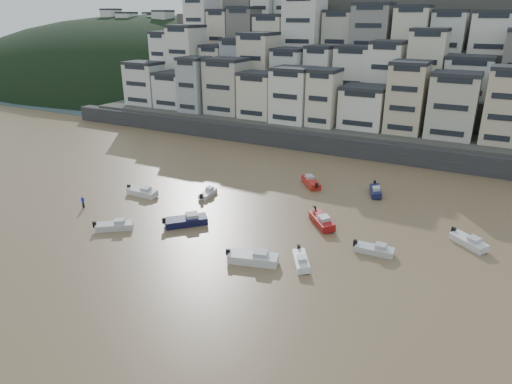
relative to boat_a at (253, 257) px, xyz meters
The scene contains 18 objects.
ground 24.38m from the boat_a, 126.28° to the right, with size 400.00×400.00×0.00m, color olive.
sea_strip 176.62m from the boat_a, 134.78° to the left, with size 340.00×340.00×0.00m, color slate.
harbor_wall 45.58m from the boat_a, 95.56° to the left, with size 140.00×3.00×3.50m, color #38383A.
hillside 86.07m from the boat_a, 89.78° to the left, with size 141.04×66.00×50.00m.
headland 158.99m from the boat_a, 133.49° to the left, with size 216.00×135.00×53.33m.
boat_a is the anchor object (origin of this frame).
boat_b 5.32m from the boat_a, 24.54° to the left, with size 4.80×1.57×1.31m, color white, non-canonical shape.
boat_c 13.16m from the boat_a, 160.17° to the left, with size 6.03×1.97×1.64m, color #121339, non-canonical shape.
boat_d 14.19m from the boat_a, 36.75° to the left, with size 4.79×1.57×1.31m, color silver, non-canonical shape.
boat_e 13.35m from the boat_a, 75.84° to the left, with size 6.00×1.96×1.64m, color maroon, non-canonical shape.
boat_f 21.26m from the boat_a, 137.17° to the left, with size 4.36×1.43×1.19m, color silver, non-canonical shape.
boat_g 26.05m from the boat_a, 36.93° to the left, with size 5.16×1.69×1.41m, color silver, non-canonical shape.
boat_h 26.35m from the boat_a, 97.48° to the left, with size 5.72×1.87×1.56m, color #AF1E15, non-canonical shape.
boat_i 27.97m from the boat_a, 75.97° to the left, with size 5.19×1.70×1.42m, color #151842, non-canonical shape.
boat_j 19.81m from the boat_a, behind, with size 5.11×1.67×1.39m, color silver, non-canonical shape.
boat_k 26.50m from the boat_a, 157.97° to the left, with size 5.48×1.79×1.49m, color silver, non-canonical shape.
person_blue 29.09m from the boat_a, behind, with size 0.44×0.44×1.74m, color #1B2DCB, non-canonical shape.
person_pink 14.23m from the boat_a, 83.59° to the left, with size 0.44×0.44×1.74m, color beige, non-canonical shape.
Camera 1 is at (35.49, -19.46, 25.88)m, focal length 32.00 mm.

